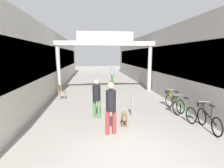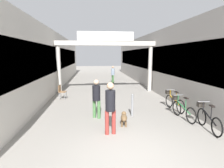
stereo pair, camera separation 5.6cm
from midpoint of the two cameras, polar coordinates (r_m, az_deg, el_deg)
ground_plane at (r=5.10m, az=5.92°, el=-22.79°), size 80.00×80.00×0.00m
storefront_left at (r=15.78m, az=-21.57°, el=6.92°), size 3.00×26.00×4.41m
storefront_right at (r=16.38m, az=15.60°, el=7.30°), size 3.00×26.00×4.41m
arcade_sign_gateway at (r=12.77m, az=-1.96°, el=10.99°), size 7.40×0.47×4.34m
pedestrian_with_dog at (r=5.95m, az=-0.27°, el=-6.80°), size 0.40×0.38×1.82m
pedestrian_companion at (r=7.53m, az=-4.91°, el=-4.02°), size 0.47×0.47×1.69m
pedestrian_carrying_crate at (r=17.15m, az=0.36°, el=3.53°), size 0.41×0.41×1.67m
dog_on_leash at (r=6.99m, az=4.15°, el=-10.84°), size 0.35×0.67×0.48m
bicycle_black_nearest at (r=7.43m, az=28.84°, el=-9.64°), size 0.46×1.68×0.98m
bicycle_green_second at (r=8.20m, az=22.08°, el=-7.43°), size 0.46×1.69×0.98m
bicycle_orange_third at (r=9.30m, az=19.57°, el=-5.31°), size 0.46×1.69×0.98m
bollard_post_metal at (r=7.90m, az=6.83°, el=-6.79°), size 0.10×0.10×1.02m
cafe_chair_wood_nearer at (r=11.24m, az=-16.10°, el=-2.11°), size 0.45×0.45×0.89m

